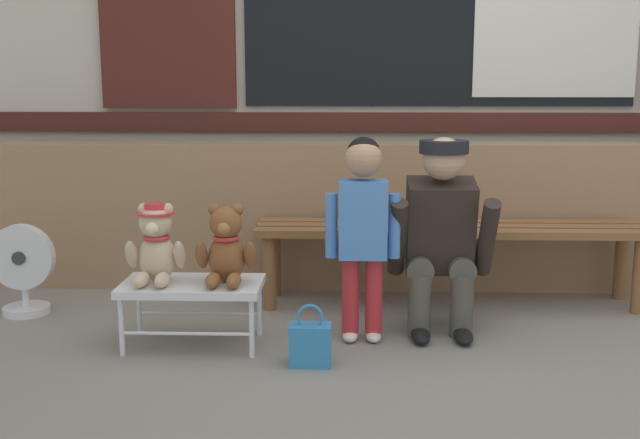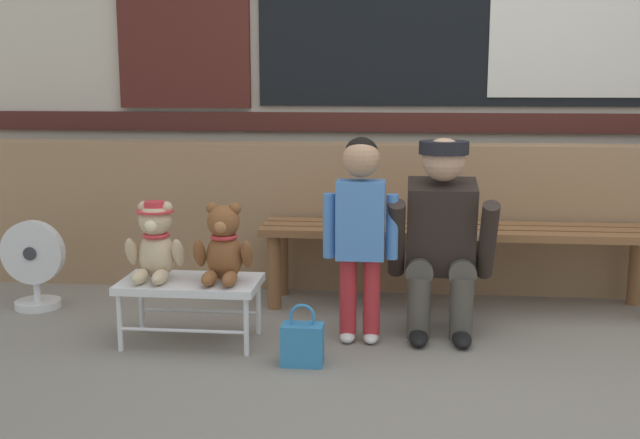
{
  "view_description": "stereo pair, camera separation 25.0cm",
  "coord_description": "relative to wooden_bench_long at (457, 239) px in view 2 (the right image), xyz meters",
  "views": [
    {
      "loc": [
        -0.57,
        -3.06,
        1.21
      ],
      "look_at": [
        -0.69,
        0.59,
        0.55
      ],
      "focal_mm": 43.46,
      "sensor_mm": 36.0,
      "label": 1
    },
    {
      "loc": [
        -0.32,
        -3.04,
        1.21
      ],
      "look_at": [
        -0.69,
        0.59,
        0.55
      ],
      "focal_mm": 43.46,
      "sensor_mm": 36.0,
      "label": 2
    }
  ],
  "objects": [
    {
      "name": "ground_plane",
      "position": [
        0.0,
        -1.06,
        -0.37
      ],
      "size": [
        60.0,
        60.0,
        0.0
      ],
      "primitive_type": "plane",
      "color": "gray"
    },
    {
      "name": "brick_low_wall",
      "position": [
        0.0,
        0.37,
        0.05
      ],
      "size": [
        6.69,
        0.25,
        0.85
      ],
      "primitive_type": "cube",
      "color": "#997551",
      "rests_on": "ground"
    },
    {
      "name": "wooden_bench_long",
      "position": [
        0.0,
        0.0,
        0.0
      ],
      "size": [
        2.1,
        0.4,
        0.44
      ],
      "color": "brown",
      "rests_on": "ground"
    },
    {
      "name": "small_display_bench",
      "position": [
        -1.27,
        -0.72,
        -0.11
      ],
      "size": [
        0.64,
        0.36,
        0.3
      ],
      "color": "silver",
      "rests_on": "ground"
    },
    {
      "name": "teddy_bear_with_hat",
      "position": [
        -1.43,
        -0.71,
        0.1
      ],
      "size": [
        0.28,
        0.27,
        0.36
      ],
      "color": "#CCB289",
      "rests_on": "small_display_bench"
    },
    {
      "name": "teddy_bear_plain",
      "position": [
        -1.11,
        -0.71,
        0.09
      ],
      "size": [
        0.28,
        0.26,
        0.36
      ],
      "color": "brown",
      "rests_on": "small_display_bench"
    },
    {
      "name": "child_standing",
      "position": [
        -0.49,
        -0.62,
        0.22
      ],
      "size": [
        0.35,
        0.18,
        0.96
      ],
      "color": "#B7282D",
      "rests_on": "ground"
    },
    {
      "name": "adult_crouching",
      "position": [
        -0.1,
        -0.47,
        0.11
      ],
      "size": [
        0.5,
        0.49,
        0.95
      ],
      "color": "#4C473D",
      "rests_on": "ground"
    },
    {
      "name": "handbag_on_ground",
      "position": [
        -0.72,
        -0.95,
        -0.28
      ],
      "size": [
        0.18,
        0.11,
        0.27
      ],
      "color": "teal",
      "rests_on": "ground"
    },
    {
      "name": "floor_fan",
      "position": [
        -2.24,
        -0.27,
        -0.13
      ],
      "size": [
        0.34,
        0.24,
        0.48
      ],
      "color": "silver",
      "rests_on": "ground"
    }
  ]
}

